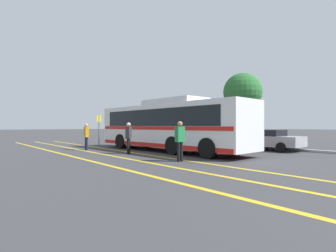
{
  "coord_description": "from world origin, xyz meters",
  "views": [
    {
      "loc": [
        11.31,
        -10.63,
        1.57
      ],
      "look_at": [
        -1.11,
        -0.19,
        1.56
      ],
      "focal_mm": 28.0,
      "sensor_mm": 36.0,
      "label": 1
    }
  ],
  "objects_px": {
    "parked_car_0": "(132,134)",
    "pedestrian_0": "(180,138)",
    "parked_car_3": "(267,139)",
    "tree_0": "(242,92)",
    "parked_car_1": "(161,134)",
    "pedestrian_2": "(129,136)",
    "bus_stop_sign": "(99,126)",
    "parked_car_2": "(201,137)",
    "transit_bus": "(168,125)",
    "pedestrian_1": "(86,135)"
  },
  "relations": [
    {
      "from": "parked_car_0",
      "to": "parked_car_3",
      "type": "bearing_deg",
      "value": 86.55
    },
    {
      "from": "parked_car_2",
      "to": "pedestrian_1",
      "type": "height_order",
      "value": "pedestrian_1"
    },
    {
      "from": "transit_bus",
      "to": "tree_0",
      "type": "height_order",
      "value": "tree_0"
    },
    {
      "from": "parked_car_0",
      "to": "pedestrian_1",
      "type": "distance_m",
      "value": 11.84
    },
    {
      "from": "parked_car_1",
      "to": "parked_car_2",
      "type": "distance_m",
      "value": 4.85
    },
    {
      "from": "bus_stop_sign",
      "to": "pedestrian_2",
      "type": "bearing_deg",
      "value": -105.44
    },
    {
      "from": "parked_car_1",
      "to": "pedestrian_1",
      "type": "xyz_separation_m",
      "value": [
        2.85,
        -8.43,
        0.22
      ]
    },
    {
      "from": "pedestrian_2",
      "to": "tree_0",
      "type": "distance_m",
      "value": 13.72
    },
    {
      "from": "parked_car_2",
      "to": "pedestrian_0",
      "type": "distance_m",
      "value": 9.6
    },
    {
      "from": "parked_car_0",
      "to": "parked_car_3",
      "type": "height_order",
      "value": "parked_car_0"
    },
    {
      "from": "parked_car_3",
      "to": "pedestrian_0",
      "type": "bearing_deg",
      "value": -179.26
    },
    {
      "from": "parked_car_0",
      "to": "pedestrian_1",
      "type": "height_order",
      "value": "pedestrian_1"
    },
    {
      "from": "transit_bus",
      "to": "pedestrian_0",
      "type": "distance_m",
      "value": 4.79
    },
    {
      "from": "parked_car_1",
      "to": "pedestrian_2",
      "type": "relative_size",
      "value": 2.47
    },
    {
      "from": "transit_bus",
      "to": "pedestrian_0",
      "type": "height_order",
      "value": "transit_bus"
    },
    {
      "from": "parked_car_0",
      "to": "tree_0",
      "type": "xyz_separation_m",
      "value": [
        10.3,
        5.44,
        3.96
      ]
    },
    {
      "from": "parked_car_2",
      "to": "parked_car_3",
      "type": "relative_size",
      "value": 0.89
    },
    {
      "from": "parked_car_0",
      "to": "pedestrian_1",
      "type": "bearing_deg",
      "value": 38.58
    },
    {
      "from": "transit_bus",
      "to": "pedestrian_1",
      "type": "xyz_separation_m",
      "value": [
        -3.88,
        -3.63,
        -0.65
      ]
    },
    {
      "from": "parked_car_0",
      "to": "parked_car_1",
      "type": "relative_size",
      "value": 1.14
    },
    {
      "from": "parked_car_0",
      "to": "parked_car_1",
      "type": "bearing_deg",
      "value": 83.22
    },
    {
      "from": "transit_bus",
      "to": "pedestrian_2",
      "type": "relative_size",
      "value": 6.67
    },
    {
      "from": "transit_bus",
      "to": "parked_car_1",
      "type": "relative_size",
      "value": 2.7
    },
    {
      "from": "parked_car_1",
      "to": "pedestrian_1",
      "type": "distance_m",
      "value": 8.9
    },
    {
      "from": "parked_car_0",
      "to": "bus_stop_sign",
      "type": "xyz_separation_m",
      "value": [
        4.45,
        -6.02,
        0.85
      ]
    },
    {
      "from": "parked_car_1",
      "to": "bus_stop_sign",
      "type": "height_order",
      "value": "bus_stop_sign"
    },
    {
      "from": "parked_car_3",
      "to": "pedestrian_1",
      "type": "height_order",
      "value": "pedestrian_1"
    },
    {
      "from": "pedestrian_1",
      "to": "bus_stop_sign",
      "type": "xyz_separation_m",
      "value": [
        -3.67,
        2.59,
        0.59
      ]
    },
    {
      "from": "parked_car_1",
      "to": "parked_car_3",
      "type": "height_order",
      "value": "parked_car_1"
    },
    {
      "from": "parked_car_0",
      "to": "parked_car_1",
      "type": "distance_m",
      "value": 5.27
    },
    {
      "from": "parked_car_2",
      "to": "tree_0",
      "type": "relative_size",
      "value": 0.61
    },
    {
      "from": "parked_car_3",
      "to": "parked_car_1",
      "type": "bearing_deg",
      "value": 90.92
    },
    {
      "from": "transit_bus",
      "to": "pedestrian_0",
      "type": "xyz_separation_m",
      "value": [
        3.94,
        -2.64,
        -0.61
      ]
    },
    {
      "from": "parked_car_0",
      "to": "pedestrian_0",
      "type": "height_order",
      "value": "pedestrian_0"
    },
    {
      "from": "parked_car_3",
      "to": "tree_0",
      "type": "relative_size",
      "value": 0.69
    },
    {
      "from": "transit_bus",
      "to": "pedestrian_2",
      "type": "bearing_deg",
      "value": 172.49
    },
    {
      "from": "pedestrian_1",
      "to": "tree_0",
      "type": "distance_m",
      "value": 14.7
    },
    {
      "from": "parked_car_0",
      "to": "pedestrian_0",
      "type": "xyz_separation_m",
      "value": [
        15.95,
        -7.63,
        0.3
      ]
    },
    {
      "from": "parked_car_3",
      "to": "tree_0",
      "type": "height_order",
      "value": "tree_0"
    },
    {
      "from": "parked_car_3",
      "to": "bus_stop_sign",
      "type": "bearing_deg",
      "value": 117.78
    },
    {
      "from": "transit_bus",
      "to": "parked_car_2",
      "type": "bearing_deg",
      "value": 18.25
    },
    {
      "from": "parked_car_0",
      "to": "tree_0",
      "type": "bearing_deg",
      "value": 113.12
    },
    {
      "from": "parked_car_2",
      "to": "bus_stop_sign",
      "type": "xyz_separation_m",
      "value": [
        -5.66,
        -6.01,
        0.86
      ]
    },
    {
      "from": "tree_0",
      "to": "pedestrian_0",
      "type": "bearing_deg",
      "value": -66.63
    },
    {
      "from": "transit_bus",
      "to": "parked_car_3",
      "type": "height_order",
      "value": "transit_bus"
    },
    {
      "from": "pedestrian_1",
      "to": "pedestrian_2",
      "type": "distance_m",
      "value": 3.77
    },
    {
      "from": "parked_car_3",
      "to": "pedestrian_2",
      "type": "distance_m",
      "value": 8.89
    },
    {
      "from": "bus_stop_sign",
      "to": "tree_0",
      "type": "relative_size",
      "value": 0.38
    },
    {
      "from": "parked_car_2",
      "to": "pedestrian_1",
      "type": "bearing_deg",
      "value": 166.44
    },
    {
      "from": "bus_stop_sign",
      "to": "tree_0",
      "type": "height_order",
      "value": "tree_0"
    }
  ]
}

